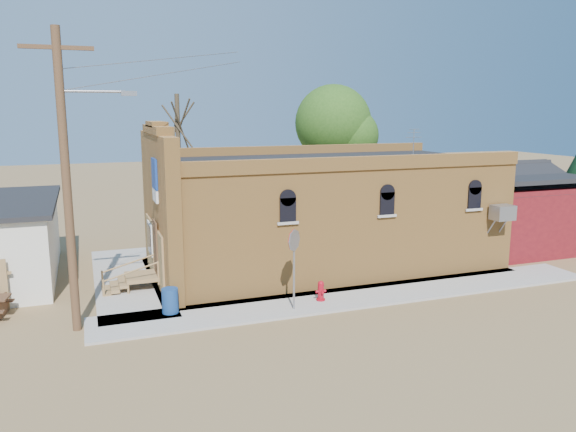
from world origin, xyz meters
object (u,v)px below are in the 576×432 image
object	(u,v)px
brick_bar	(317,212)
fire_hydrant	(321,291)
utility_pole	(68,176)
trash_barrel	(170,301)
stop_sign	(294,248)

from	to	relation	value
brick_bar	fire_hydrant	world-z (taller)	brick_bar
utility_pole	fire_hydrant	xyz separation A→B (m)	(8.00, -0.28, -4.34)
utility_pole	trash_barrel	bearing A→B (deg)	6.02
brick_bar	trash_barrel	size ratio (longest dim) A/B	19.78
brick_bar	fire_hydrant	bearing A→B (deg)	-111.36
utility_pole	trash_barrel	xyz separation A→B (m)	(2.84, 0.30, -4.28)
brick_bar	utility_pole	size ratio (longest dim) A/B	1.82
utility_pole	stop_sign	size ratio (longest dim) A/B	3.27
utility_pole	stop_sign	xyz separation A→B (m)	(6.79, -0.79, -2.57)
utility_pole	stop_sign	distance (m)	7.31
brick_bar	stop_sign	xyz separation A→B (m)	(-2.99, -5.09, -0.14)
stop_sign	trash_barrel	xyz separation A→B (m)	(-3.95, 1.09, -1.70)
utility_pole	fire_hydrant	bearing A→B (deg)	-2.01
brick_bar	trash_barrel	xyz separation A→B (m)	(-6.94, -3.99, -1.84)
utility_pole	fire_hydrant	distance (m)	9.11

